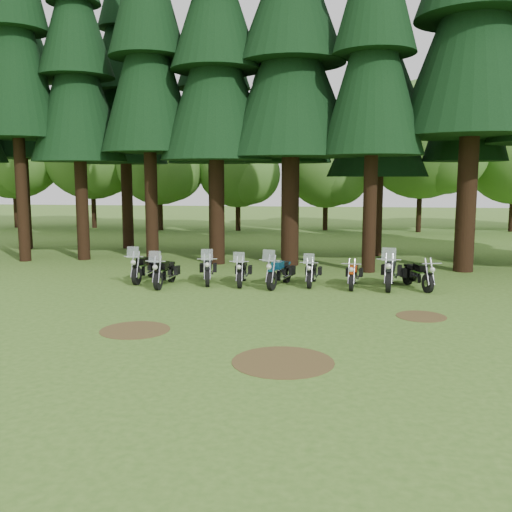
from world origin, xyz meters
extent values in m
plane|color=#406A22|center=(0.00, 0.00, 0.00)|extent=(120.00, 120.00, 0.00)
cylinder|color=black|center=(-12.29, 8.98, 3.39)|extent=(0.52, 0.52, 6.77)
cone|color=black|center=(-12.29, 8.98, 9.88)|extent=(3.92, 3.92, 8.47)
cylinder|color=black|center=(-9.78, 9.82, 2.76)|extent=(0.58, 0.58, 5.53)
cone|color=black|center=(-9.78, 9.82, 8.06)|extent=(4.32, 4.32, 6.91)
cone|color=black|center=(-9.78, 9.82, 11.32)|extent=(3.46, 3.46, 5.83)
cylinder|color=black|center=(-6.29, 9.51, 2.99)|extent=(0.58, 0.58, 5.99)
cone|color=black|center=(-6.29, 9.51, 8.73)|extent=(4.32, 4.32, 7.49)
cylinder|color=black|center=(-3.21, 9.40, 2.78)|extent=(0.66, 0.66, 5.57)
cone|color=black|center=(-3.21, 9.40, 8.12)|extent=(4.95, 4.95, 6.96)
cylinder|color=black|center=(0.07, 9.44, 2.85)|extent=(0.77, 0.77, 5.70)
cone|color=black|center=(0.07, 9.44, 8.31)|extent=(5.81, 5.81, 7.12)
cylinder|color=black|center=(3.43, 8.02, 2.85)|extent=(0.55, 0.55, 5.71)
cone|color=black|center=(3.43, 8.02, 8.32)|extent=(4.15, 4.15, 7.14)
cylinder|color=black|center=(7.37, 8.76, 3.31)|extent=(0.80, 0.80, 6.62)
cone|color=black|center=(7.37, 8.76, 9.65)|extent=(5.98, 5.98, 8.27)
cylinder|color=black|center=(-14.68, 13.25, 2.93)|extent=(0.67, 0.67, 5.87)
cone|color=black|center=(-14.68, 13.25, 8.55)|extent=(5.00, 5.00, 7.33)
cone|color=black|center=(-14.68, 13.25, 12.02)|extent=(4.00, 4.00, 6.19)
cylinder|color=black|center=(-9.26, 14.35, 2.76)|extent=(0.60, 0.60, 5.53)
cone|color=black|center=(-9.26, 14.35, 8.06)|extent=(4.52, 4.52, 6.91)
cone|color=black|center=(-9.26, 14.35, 11.32)|extent=(3.62, 3.62, 5.83)
cylinder|color=black|center=(-4.38, 14.40, 2.78)|extent=(0.65, 0.65, 5.55)
cone|color=black|center=(-4.38, 14.40, 8.10)|extent=(4.85, 4.85, 6.94)
cone|color=black|center=(-4.38, 14.40, 11.38)|extent=(3.88, 3.88, 5.86)
cylinder|color=black|center=(-0.37, 12.94, 2.76)|extent=(0.58, 0.58, 5.52)
cone|color=black|center=(-0.37, 12.94, 8.05)|extent=(4.35, 4.35, 6.90)
cone|color=black|center=(-0.37, 12.94, 11.31)|extent=(3.48, 3.48, 5.83)
cylinder|color=black|center=(4.04, 13.25, 2.35)|extent=(0.66, 0.66, 4.70)
cone|color=black|center=(4.04, 13.25, 6.85)|extent=(4.94, 4.94, 5.87)
cone|color=black|center=(4.04, 13.25, 9.62)|extent=(3.95, 3.95, 4.96)
cone|color=black|center=(4.04, 13.25, 11.82)|extent=(2.77, 2.77, 3.91)
cylinder|color=black|center=(8.07, 12.86, 2.78)|extent=(0.53, 0.53, 5.56)
cone|color=black|center=(8.07, 12.86, 8.11)|extent=(3.94, 3.94, 6.95)
cone|color=black|center=(8.07, 12.86, 11.40)|extent=(3.15, 3.15, 5.87)
cylinder|color=black|center=(-22.46, 25.50, 1.67)|extent=(0.36, 0.36, 3.33)
sphere|color=#406D2B|center=(-22.46, 25.50, 6.11)|extent=(7.78, 7.78, 7.78)
sphere|color=#406D2B|center=(-21.12, 24.61, 5.33)|extent=(5.55, 5.55, 5.55)
cylinder|color=black|center=(-16.34, 26.00, 1.65)|extent=(0.36, 0.36, 3.29)
sphere|color=#406D2B|center=(-16.34, 26.00, 6.04)|extent=(7.69, 7.69, 7.69)
sphere|color=#406D2B|center=(-15.02, 25.12, 5.27)|extent=(5.49, 5.49, 5.49)
cylinder|color=black|center=(-10.73, 24.98, 1.40)|extent=(0.36, 0.36, 2.80)
sphere|color=#406D2B|center=(-10.73, 24.98, 5.13)|extent=(6.53, 6.53, 6.53)
sphere|color=#406D2B|center=(-9.61, 24.23, 4.48)|extent=(4.67, 4.67, 4.67)
cylinder|color=black|center=(-4.99, 25.31, 1.27)|extent=(0.36, 0.36, 2.55)
sphere|color=#406D2B|center=(-4.99, 25.31, 4.67)|extent=(5.95, 5.95, 5.95)
sphere|color=#406D2B|center=(-3.97, 24.63, 4.08)|extent=(4.25, 4.25, 4.25)
cylinder|color=black|center=(1.32, 26.50, 1.23)|extent=(0.36, 0.36, 2.47)
sphere|color=#406D2B|center=(1.32, 26.50, 4.53)|extent=(5.76, 5.76, 5.76)
sphere|color=#406D2B|center=(2.30, 25.84, 3.95)|extent=(4.12, 4.12, 4.12)
cylinder|color=black|center=(7.92, 25.96, 1.76)|extent=(0.36, 0.36, 3.52)
sphere|color=#406D2B|center=(7.92, 25.96, 6.45)|extent=(8.21, 8.21, 8.21)
sphere|color=#406D2B|center=(9.33, 25.02, 5.63)|extent=(5.87, 5.87, 5.87)
cylinder|color=black|center=(14.54, 27.22, 1.47)|extent=(0.36, 0.36, 2.94)
cylinder|color=#4C3D1E|center=(-3.00, -2.00, 0.01)|extent=(1.80, 1.80, 0.01)
cylinder|color=#4C3D1E|center=(4.50, 0.50, 0.01)|extent=(1.40, 1.40, 0.01)
cylinder|color=#4C3D1E|center=(1.00, -4.00, 0.01)|extent=(2.20, 2.20, 0.01)
cylinder|color=black|center=(-5.08, 3.96, 0.34)|extent=(0.16, 0.68, 0.67)
cylinder|color=black|center=(-5.03, 5.54, 0.34)|extent=(0.16, 0.68, 0.67)
cube|color=silver|center=(-5.05, 4.80, 0.43)|extent=(0.31, 0.72, 0.35)
cube|color=black|center=(-5.06, 4.56, 0.80)|extent=(0.32, 0.57, 0.24)
cube|color=black|center=(-5.04, 5.03, 0.75)|extent=(0.32, 0.57, 0.12)
cube|color=silver|center=(-5.09, 3.65, 1.24)|extent=(0.43, 0.14, 0.40)
cylinder|color=black|center=(-4.00, 3.12, 0.33)|extent=(0.15, 0.66, 0.66)
cylinder|color=black|center=(-3.97, 4.67, 0.33)|extent=(0.15, 0.66, 0.66)
cube|color=silver|center=(-3.99, 3.95, 0.42)|extent=(0.29, 0.70, 0.34)
cube|color=black|center=(-3.99, 3.72, 0.78)|extent=(0.31, 0.55, 0.24)
cube|color=black|center=(-3.98, 4.18, 0.74)|extent=(0.31, 0.55, 0.12)
cube|color=silver|center=(-4.01, 2.83, 1.22)|extent=(0.42, 0.13, 0.39)
cylinder|color=black|center=(-2.44, 3.96, 0.33)|extent=(0.26, 0.67, 0.65)
cylinder|color=black|center=(-2.75, 5.46, 0.33)|extent=(0.26, 0.67, 0.65)
cube|color=silver|center=(-2.60, 4.76, 0.41)|extent=(0.41, 0.73, 0.34)
cube|color=black|center=(-2.56, 4.54, 0.77)|extent=(0.40, 0.59, 0.24)
cube|color=black|center=(-2.65, 4.98, 0.73)|extent=(0.40, 0.59, 0.12)
cube|color=silver|center=(-2.38, 3.67, 1.20)|extent=(0.43, 0.20, 0.39)
cylinder|color=black|center=(-1.25, 3.85, 0.31)|extent=(0.17, 0.62, 0.62)
cylinder|color=black|center=(-1.33, 5.30, 0.31)|extent=(0.17, 0.62, 0.62)
cube|color=silver|center=(-1.29, 4.63, 0.39)|extent=(0.30, 0.67, 0.32)
cube|color=black|center=(-1.28, 4.41, 0.73)|extent=(0.31, 0.53, 0.22)
cube|color=black|center=(-1.31, 4.84, 0.69)|extent=(0.31, 0.53, 0.11)
cube|color=silver|center=(-1.23, 3.57, 1.14)|extent=(0.40, 0.14, 0.37)
cylinder|color=black|center=(-0.09, 3.63, 0.34)|extent=(0.30, 0.69, 0.68)
cylinder|color=black|center=(0.29, 5.18, 0.34)|extent=(0.30, 0.69, 0.68)
cube|color=silver|center=(0.11, 4.45, 0.43)|extent=(0.45, 0.77, 0.35)
cube|color=navy|center=(0.06, 4.22, 0.80)|extent=(0.44, 0.62, 0.25)
cube|color=black|center=(0.17, 4.68, 0.76)|extent=(0.44, 0.62, 0.12)
cube|color=silver|center=(-0.17, 3.33, 1.26)|extent=(0.45, 0.23, 0.41)
cylinder|color=black|center=(1.19, 4.15, 0.30)|extent=(0.17, 0.60, 0.60)
cylinder|color=black|center=(1.29, 5.55, 0.30)|extent=(0.17, 0.60, 0.60)
cube|color=silver|center=(1.25, 4.89, 0.38)|extent=(0.30, 0.65, 0.31)
cube|color=black|center=(1.23, 4.69, 0.70)|extent=(0.31, 0.52, 0.22)
cube|color=black|center=(1.26, 5.10, 0.67)|extent=(0.31, 0.52, 0.11)
cube|color=silver|center=(1.17, 3.88, 1.10)|extent=(0.39, 0.14, 0.36)
cylinder|color=black|center=(2.64, 3.90, 0.31)|extent=(0.19, 0.62, 0.61)
cylinder|color=black|center=(2.79, 5.32, 0.31)|extent=(0.19, 0.62, 0.61)
cube|color=silver|center=(2.72, 4.66, 0.39)|extent=(0.33, 0.67, 0.31)
cube|color=#D04211|center=(2.70, 4.44, 0.72)|extent=(0.33, 0.54, 0.22)
cube|color=black|center=(2.74, 4.87, 0.69)|extent=(0.33, 0.54, 0.11)
cylinder|color=black|center=(3.88, 3.84, 0.37)|extent=(0.26, 0.75, 0.73)
cylinder|color=black|center=(4.14, 5.54, 0.37)|extent=(0.26, 0.75, 0.73)
cube|color=silver|center=(4.02, 4.75, 0.47)|extent=(0.42, 0.81, 0.38)
cube|color=black|center=(3.98, 4.50, 0.86)|extent=(0.42, 0.65, 0.27)
cube|color=black|center=(4.06, 5.00, 0.82)|extent=(0.42, 0.65, 0.13)
cube|color=silver|center=(3.83, 3.52, 1.35)|extent=(0.48, 0.21, 0.44)
cylinder|color=black|center=(5.20, 3.95, 0.32)|extent=(0.34, 0.66, 0.65)
cylinder|color=black|center=(4.70, 5.39, 0.32)|extent=(0.34, 0.66, 0.65)
cube|color=silver|center=(4.93, 4.72, 0.41)|extent=(0.48, 0.74, 0.33)
cube|color=black|center=(5.01, 4.50, 0.77)|extent=(0.45, 0.61, 0.24)
cube|color=black|center=(4.86, 4.93, 0.73)|extent=(0.45, 0.61, 0.12)
camera|label=1|loc=(2.04, -15.66, 3.91)|focal=40.00mm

